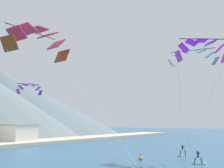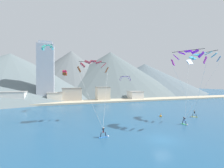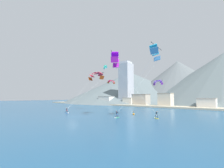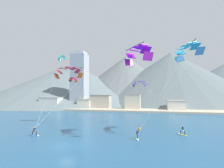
# 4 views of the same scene
# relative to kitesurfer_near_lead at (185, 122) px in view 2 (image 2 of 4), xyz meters

# --- Properties ---
(ground_plane) EXTENTS (400.00, 400.00, 0.00)m
(ground_plane) POSITION_rel_kitesurfer_near_lead_xyz_m (-9.71, -5.39, -0.47)
(ground_plane) COLOR #23567F
(kitesurfer_near_lead) EXTENTS (0.57, 1.76, 1.69)m
(kitesurfer_near_lead) POSITION_rel_kitesurfer_near_lead_xyz_m (0.00, 0.00, 0.00)
(kitesurfer_near_lead) COLOR #33B266
(kitesurfer_near_lead) RESTS_ON ground
(kitesurfer_near_trail) EXTENTS (1.74, 0.61, 1.74)m
(kitesurfer_near_trail) POSITION_rel_kitesurfer_near_lead_xyz_m (-17.79, -1.61, 0.04)
(kitesurfer_near_trail) COLOR #337FDB
(kitesurfer_near_trail) RESTS_ON ground
(kitesurfer_mid_center) EXTENTS (1.59, 1.42, 1.75)m
(kitesurfer_mid_center) POSITION_rel_kitesurfer_near_lead_xyz_m (7.63, 5.00, 0.04)
(kitesurfer_mid_center) COLOR yellow
(kitesurfer_mid_center) RESTS_ON ground
(parafoil_kite_near_lead) EXTENTS (10.40, 7.46, 14.93)m
(parafoil_kite_near_lead) POSITION_rel_kitesurfer_near_lead_xyz_m (8.47, 3.08, 14.63)
(parafoil_kite_near_lead) COLOR teal
(parafoil_kite_near_trail) EXTENTS (7.22, 12.35, 12.56)m
(parafoil_kite_near_trail) POSITION_rel_kitesurfer_near_lead_xyz_m (-17.33, 9.90, 12.32)
(parafoil_kite_near_trail) COLOR #93360F
(parafoil_kite_mid_center) EXTENTS (10.01, 8.38, 13.91)m
(parafoil_kite_mid_center) POSITION_rel_kitesurfer_near_lead_xyz_m (0.21, -0.58, 13.68)
(parafoil_kite_mid_center) COLOR #AC1BA6
(parafoil_kite_distant_high_outer) EXTENTS (4.43, 2.37, 1.87)m
(parafoil_kite_distant_high_outer) POSITION_rel_kitesurfer_near_lead_xyz_m (-1.37, 27.90, 10.22)
(parafoil_kite_distant_high_outer) COLOR #6A2393
(parafoil_kite_distant_low_drift) EXTENTS (3.83, 2.79, 1.77)m
(parafoil_kite_distant_low_drift) POSITION_rel_kitesurfer_near_lead_xyz_m (-28.59, 27.05, 19.76)
(parafoil_kite_distant_low_drift) COLOR #32ACB2
(parafoil_kite_distant_mid_solo) EXTENTS (1.52, 4.54, 1.58)m
(parafoil_kite_distant_mid_solo) POSITION_rel_kitesurfer_near_lead_xyz_m (-23.38, 25.63, 11.70)
(parafoil_kite_distant_mid_solo) COLOR #9C4118
(race_marker_buoy) EXTENTS (0.56, 0.56, 1.02)m
(race_marker_buoy) POSITION_rel_kitesurfer_near_lead_xyz_m (-0.17, 7.88, -0.31)
(race_marker_buoy) COLOR orange
(race_marker_buoy) RESTS_ON ground
(shoreline_strip) EXTENTS (180.00, 10.00, 0.70)m
(shoreline_strip) POSITION_rel_kitesurfer_near_lead_xyz_m (-9.71, 42.63, -0.12)
(shoreline_strip) COLOR beige
(shoreline_strip) RESTS_ON ground
(shore_building_harbour_front) EXTENTS (9.77, 6.06, 5.38)m
(shore_building_harbour_front) POSITION_rel_kitesurfer_near_lead_xyz_m (-42.75, 43.77, 2.23)
(shore_building_harbour_front) COLOR silver
(shore_building_harbour_front) RESTS_ON ground
(shore_building_promenade_mid) EXTENTS (6.34, 6.77, 4.55)m
(shore_building_promenade_mid) POSITION_rel_kitesurfer_near_lead_xyz_m (-27.22, 47.21, 1.82)
(shore_building_promenade_mid) COLOR silver
(shore_building_promenade_mid) RESTS_ON ground
(shore_building_quay_east) EXTENTS (6.59, 5.55, 6.87)m
(shore_building_quay_east) POSITION_rel_kitesurfer_near_lead_xyz_m (-5.35, 46.15, 2.98)
(shore_building_quay_east) COLOR beige
(shore_building_quay_east) RESTS_ON ground
(shore_building_quay_west) EXTENTS (8.99, 6.08, 6.51)m
(shore_building_quay_west) POSITION_rel_kitesurfer_near_lead_xyz_m (-19.91, 47.62, 2.80)
(shore_building_quay_west) COLOR #B7AD9E
(shore_building_quay_west) RESTS_ON ground
(shore_building_old_town) EXTENTS (6.93, 6.73, 4.44)m
(shore_building_old_town) POSITION_rel_kitesurfer_near_lead_xyz_m (12.12, 45.78, 1.76)
(shore_building_old_town) COLOR silver
(shore_building_old_town) RESTS_ON ground
(highrise_tower) EXTENTS (7.00, 7.00, 27.10)m
(highrise_tower) POSITION_rel_kitesurfer_near_lead_xyz_m (-31.13, 49.12, 12.87)
(highrise_tower) COLOR #A8ADB7
(highrise_tower) RESTS_ON ground
(mountain_peak_west_ridge) EXTENTS (124.56, 124.56, 28.99)m
(mountain_peak_west_ridge) POSITION_rel_kitesurfer_near_lead_xyz_m (-57.79, 94.36, 14.02)
(mountain_peak_west_ridge) COLOR slate
(mountain_peak_west_ridge) RESTS_ON ground
(mountain_peak_central_summit) EXTENTS (113.38, 113.38, 36.44)m
(mountain_peak_central_summit) POSITION_rel_kitesurfer_near_lead_xyz_m (16.76, 102.20, 17.75)
(mountain_peak_central_summit) COLOR slate
(mountain_peak_central_summit) RESTS_ON ground
(mountain_peak_east_shoulder) EXTENTS (95.83, 95.83, 36.20)m
(mountain_peak_east_shoulder) POSITION_rel_kitesurfer_near_lead_xyz_m (-16.67, 107.59, 17.63)
(mountain_peak_east_shoulder) COLOR slate
(mountain_peak_east_shoulder) RESTS_ON ground
(mountain_peak_far_spur) EXTENTS (108.80, 108.80, 28.02)m
(mountain_peak_far_spur) POSITION_rel_kitesurfer_near_lead_xyz_m (54.41, 107.15, 13.54)
(mountain_peak_far_spur) COLOR slate
(mountain_peak_far_spur) RESTS_ON ground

